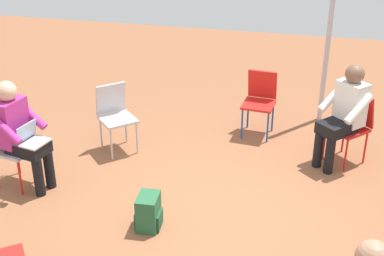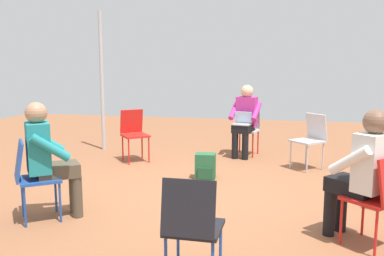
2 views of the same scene
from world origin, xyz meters
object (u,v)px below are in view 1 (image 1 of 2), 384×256
chair_east (10,143)px  person_in_white (344,111)px  chair_southwest (352,123)px  person_with_laptop (19,130)px  chair_south (260,98)px  chair_southeast (115,113)px  backpack_near_laptop_user (149,214)px

chair_east → person_in_white: 3.80m
chair_southwest → person_with_laptop: bearing=65.2°
chair_south → person_in_white: 1.22m
chair_southeast → chair_south: size_ratio=1.00×
chair_east → chair_southeast: bearing=152.8°
chair_southwest → person_with_laptop: person_with_laptop is taller
chair_southwest → person_with_laptop: (3.52, 1.45, 0.20)m
backpack_near_laptop_user → chair_southwest: bearing=-136.2°
chair_southeast → person_with_laptop: bearing=14.3°
chair_southwest → chair_south: (1.16, -0.49, 0.00)m
chair_southwest → person_in_white: person_in_white is taller
person_in_white → backpack_near_laptop_user: (1.84, 1.75, -0.54)m
chair_east → backpack_near_laptop_user: (-1.73, 0.46, -0.34)m
chair_east → chair_south: bearing=139.0°
chair_east → person_with_laptop: (-0.17, 0.04, 0.20)m
person_with_laptop → backpack_near_laptop_user: size_ratio=3.44×
chair_south → person_with_laptop: person_with_laptop is taller
chair_southwest → chair_southeast: same height
chair_east → person_in_white: person_in_white is taller
chair_southeast → backpack_near_laptop_user: bearing=77.6°
chair_southeast → backpack_near_laptop_user: 1.77m
chair_southwest → chair_south: bearing=19.9°
chair_southeast → person_with_laptop: person_with_laptop is taller
chair_southwest → chair_southeast: bearing=50.6°
chair_southeast → person_with_laptop: (0.67, 1.06, 0.20)m
person_in_white → backpack_near_laptop_user: 2.60m
chair_southeast → person_with_laptop: 1.28m
chair_south → person_with_laptop: size_ratio=0.69×
chair_east → chair_southeast: (-0.84, -1.03, 0.00)m
chair_southwest → chair_south: same height
chair_southwest → person_in_white: (0.11, 0.12, 0.20)m
chair_southeast → person_in_white: size_ratio=0.69×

